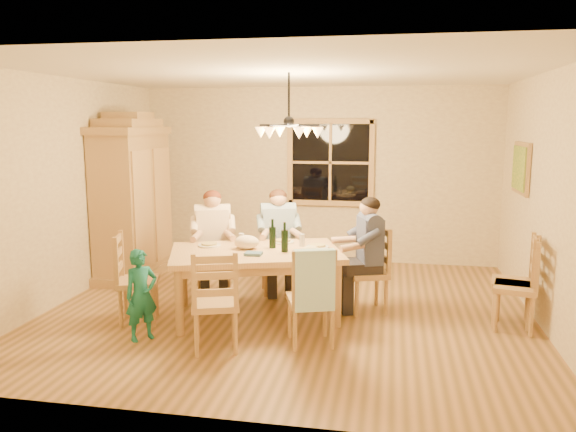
% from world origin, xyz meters
% --- Properties ---
extents(floor, '(5.50, 5.50, 0.00)m').
position_xyz_m(floor, '(0.00, 0.00, 0.00)').
color(floor, brown).
rests_on(floor, ground).
extents(ceiling, '(5.50, 5.00, 0.02)m').
position_xyz_m(ceiling, '(0.00, 0.00, 2.70)').
color(ceiling, white).
rests_on(ceiling, wall_back).
extents(wall_back, '(5.50, 0.02, 2.70)m').
position_xyz_m(wall_back, '(0.00, 2.50, 1.35)').
color(wall_back, '#C5AD8B').
rests_on(wall_back, floor).
extents(wall_left, '(0.02, 5.00, 2.70)m').
position_xyz_m(wall_left, '(-2.75, 0.00, 1.35)').
color(wall_left, '#C5AD8B').
rests_on(wall_left, floor).
extents(wall_right, '(0.02, 5.00, 2.70)m').
position_xyz_m(wall_right, '(2.75, 0.00, 1.35)').
color(wall_right, '#C5AD8B').
rests_on(wall_right, floor).
extents(window, '(1.30, 0.06, 1.30)m').
position_xyz_m(window, '(0.20, 2.47, 1.55)').
color(window, black).
rests_on(window, wall_back).
extents(painting, '(0.06, 0.78, 0.64)m').
position_xyz_m(painting, '(2.71, 1.20, 1.60)').
color(painting, '#9B7743').
rests_on(painting, wall_right).
extents(chandelier, '(0.77, 0.68, 0.71)m').
position_xyz_m(chandelier, '(-0.00, 0.00, 2.08)').
color(chandelier, black).
rests_on(chandelier, ceiling).
extents(armoire, '(0.66, 1.40, 2.30)m').
position_xyz_m(armoire, '(-2.42, 1.07, 1.06)').
color(armoire, '#9B7743').
rests_on(armoire, floor).
extents(dining_table, '(2.11, 1.66, 0.76)m').
position_xyz_m(dining_table, '(-0.32, -0.28, 0.66)').
color(dining_table, tan).
rests_on(dining_table, floor).
extents(chair_far_left, '(0.55, 0.54, 0.99)m').
position_xyz_m(chair_far_left, '(-1.04, 0.40, 0.30)').
color(chair_far_left, tan).
rests_on(chair_far_left, floor).
extents(chair_far_right, '(0.55, 0.54, 0.99)m').
position_xyz_m(chair_far_right, '(-0.26, 0.66, 0.30)').
color(chair_far_right, tan).
rests_on(chair_far_right, floor).
extents(chair_near_left, '(0.55, 0.54, 0.99)m').
position_xyz_m(chair_near_left, '(-0.48, -1.25, 0.30)').
color(chair_near_left, tan).
rests_on(chair_near_left, floor).
extents(chair_near_right, '(0.55, 0.54, 0.99)m').
position_xyz_m(chair_near_right, '(0.39, -0.96, 0.30)').
color(chair_near_right, tan).
rests_on(chair_near_right, floor).
extents(chair_end_left, '(0.54, 0.55, 0.99)m').
position_xyz_m(chair_end_left, '(-1.54, -0.68, 0.30)').
color(chair_end_left, tan).
rests_on(chair_end_left, floor).
extents(chair_end_right, '(0.54, 0.55, 0.99)m').
position_xyz_m(chair_end_right, '(0.90, 0.13, 0.30)').
color(chair_end_right, tan).
rests_on(chair_end_right, floor).
extents(adult_woman, '(0.49, 0.52, 0.87)m').
position_xyz_m(adult_woman, '(-1.04, 0.40, 0.84)').
color(adult_woman, beige).
rests_on(adult_woman, floor).
extents(adult_plaid_man, '(0.49, 0.52, 0.87)m').
position_xyz_m(adult_plaid_man, '(-0.26, 0.66, 0.84)').
color(adult_plaid_man, '#2E5880').
rests_on(adult_plaid_man, floor).
extents(adult_slate_man, '(0.52, 0.49, 0.87)m').
position_xyz_m(adult_slate_man, '(0.90, 0.13, 0.84)').
color(adult_slate_man, '#42486A').
rests_on(adult_slate_man, floor).
extents(towel, '(0.39, 0.22, 0.58)m').
position_xyz_m(towel, '(0.45, -1.14, 0.70)').
color(towel, '#B5E4F6').
rests_on(towel, chair_near_right).
extents(wine_bottle_a, '(0.08, 0.08, 0.33)m').
position_xyz_m(wine_bottle_a, '(-0.17, -0.12, 0.93)').
color(wine_bottle_a, black).
rests_on(wine_bottle_a, dining_table).
extents(wine_bottle_b, '(0.08, 0.08, 0.33)m').
position_xyz_m(wine_bottle_b, '(0.01, -0.28, 0.93)').
color(wine_bottle_b, black).
rests_on(wine_bottle_b, dining_table).
extents(plate_woman, '(0.26, 0.26, 0.02)m').
position_xyz_m(plate_woman, '(-0.90, -0.16, 0.77)').
color(plate_woman, white).
rests_on(plate_woman, dining_table).
extents(plate_plaid, '(0.26, 0.26, 0.02)m').
position_xyz_m(plate_plaid, '(-0.10, 0.17, 0.77)').
color(plate_plaid, white).
rests_on(plate_plaid, dining_table).
extents(plate_slate, '(0.26, 0.26, 0.02)m').
position_xyz_m(plate_slate, '(0.33, -0.02, 0.77)').
color(plate_slate, white).
rests_on(plate_slate, dining_table).
extents(wine_glass_a, '(0.06, 0.06, 0.14)m').
position_xyz_m(wine_glass_a, '(-0.55, -0.05, 0.83)').
color(wine_glass_a, silver).
rests_on(wine_glass_a, dining_table).
extents(wine_glass_b, '(0.06, 0.06, 0.14)m').
position_xyz_m(wine_glass_b, '(0.14, 0.04, 0.83)').
color(wine_glass_b, silver).
rests_on(wine_glass_b, dining_table).
extents(cap, '(0.20, 0.20, 0.11)m').
position_xyz_m(cap, '(0.32, -0.42, 0.82)').
color(cap, '#CBBF87').
rests_on(cap, dining_table).
extents(napkin, '(0.22, 0.19, 0.03)m').
position_xyz_m(napkin, '(-0.29, -0.50, 0.78)').
color(napkin, '#476883').
rests_on(napkin, dining_table).
extents(cloth_bundle, '(0.28, 0.22, 0.15)m').
position_xyz_m(cloth_bundle, '(-0.44, -0.22, 0.84)').
color(cloth_bundle, beige).
rests_on(cloth_bundle, dining_table).
extents(child, '(0.39, 0.40, 0.93)m').
position_xyz_m(child, '(-1.29, -1.15, 0.46)').
color(child, '#186D63').
rests_on(child, floor).
extents(chair_spare_front, '(0.49, 0.51, 0.99)m').
position_xyz_m(chair_spare_front, '(2.45, -0.00, 0.30)').
color(chair_spare_front, tan).
rests_on(chair_spare_front, floor).
extents(chair_spare_back, '(0.51, 0.52, 0.99)m').
position_xyz_m(chair_spare_back, '(2.45, -0.16, 0.30)').
color(chair_spare_back, tan).
rests_on(chair_spare_back, floor).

